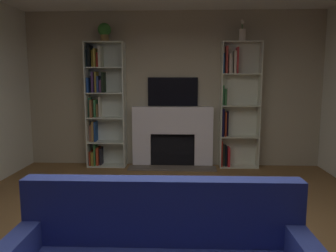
% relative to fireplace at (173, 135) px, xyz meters
% --- Properties ---
extents(ground_plane, '(7.73, 7.73, 0.00)m').
position_rel_fireplace_xyz_m(ground_plane, '(0.00, -3.12, -0.58)').
color(ground_plane, brown).
extents(wall_back_accent, '(5.54, 0.06, 2.83)m').
position_rel_fireplace_xyz_m(wall_back_accent, '(0.00, 0.13, 0.84)').
color(wall_back_accent, tan).
rests_on(wall_back_accent, ground_plane).
extents(fireplace, '(1.58, 0.50, 1.11)m').
position_rel_fireplace_xyz_m(fireplace, '(0.00, 0.00, 0.00)').
color(fireplace, white).
rests_on(fireplace, ground_plane).
extents(tv, '(0.92, 0.06, 0.53)m').
position_rel_fireplace_xyz_m(tv, '(0.00, 0.07, 0.80)').
color(tv, black).
rests_on(tv, fireplace).
extents(bookshelf_left, '(0.70, 0.33, 2.27)m').
position_rel_fireplace_xyz_m(bookshelf_left, '(-1.31, -0.02, 0.59)').
color(bookshelf_left, silver).
rests_on(bookshelf_left, ground_plane).
extents(bookshelf_right, '(0.70, 0.27, 2.27)m').
position_rel_fireplace_xyz_m(bookshelf_right, '(1.14, 0.01, 0.57)').
color(bookshelf_right, beige).
rests_on(bookshelf_right, ground_plane).
extents(potted_plant, '(0.23, 0.23, 0.33)m').
position_rel_fireplace_xyz_m(potted_plant, '(-1.22, -0.05, 1.88)').
color(potted_plant, '#9F7A42').
rests_on(potted_plant, bookshelf_left).
extents(vase_with_flowers, '(0.11, 0.11, 0.37)m').
position_rel_fireplace_xyz_m(vase_with_flowers, '(1.22, -0.05, 1.82)').
color(vase_with_flowers, silver).
rests_on(vase_with_flowers, bookshelf_right).
extents(coffee_table, '(0.95, 0.51, 0.41)m').
position_rel_fireplace_xyz_m(coffee_table, '(0.05, -3.34, -0.22)').
color(coffee_table, brown).
rests_on(coffee_table, ground_plane).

